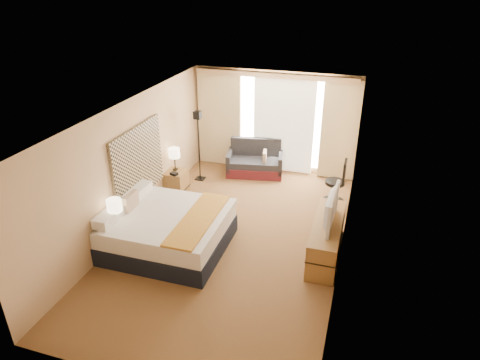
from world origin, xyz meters
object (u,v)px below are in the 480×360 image
(nightstand_right, at_px, (176,182))
(television, at_px, (327,208))
(bed, at_px, (168,230))
(lamp_left, at_px, (114,206))
(nightstand_left, at_px, (119,239))
(media_dresser, at_px, (326,238))
(loveseat, at_px, (255,163))
(lamp_right, at_px, (174,153))
(floor_lamp, at_px, (198,132))
(desk_chair, at_px, (337,184))

(nightstand_right, distance_m, television, 4.01)
(bed, distance_m, lamp_left, 1.09)
(television, bearing_deg, nightstand_left, 107.20)
(nightstand_left, xyz_separation_m, lamp_left, (0.01, -0.02, 0.72))
(media_dresser, relative_size, television, 1.65)
(nightstand_right, relative_size, bed, 0.26)
(nightstand_left, xyz_separation_m, bed, (0.81, 0.40, 0.10))
(nightstand_right, xyz_separation_m, loveseat, (1.50, 1.59, 0.02))
(nightstand_left, height_order, television, television)
(television, bearing_deg, lamp_left, 107.53)
(lamp_right, bearing_deg, nightstand_right, -63.00)
(lamp_left, height_order, lamp_right, lamp_left)
(floor_lamp, bearing_deg, television, -34.55)
(loveseat, distance_m, desk_chair, 2.38)
(nightstand_left, distance_m, desk_chair, 4.84)
(floor_lamp, bearing_deg, bed, -79.39)
(floor_lamp, height_order, lamp_left, floor_lamp)
(floor_lamp, distance_m, lamp_right, 0.88)
(nightstand_right, bearing_deg, television, -22.17)
(media_dresser, distance_m, lamp_left, 3.90)
(nightstand_left, height_order, loveseat, loveseat)
(lamp_left, bearing_deg, television, 15.83)
(nightstand_left, distance_m, lamp_right, 2.67)
(loveseat, bearing_deg, nightstand_left, -120.83)
(desk_chair, xyz_separation_m, lamp_left, (-3.67, -3.17, 0.53))
(television, bearing_deg, lamp_right, 68.72)
(loveseat, relative_size, desk_chair, 1.48)
(bed, bearing_deg, nightstand_right, 111.06)
(floor_lamp, relative_size, lamp_left, 3.14)
(media_dresser, height_order, lamp_left, lamp_left)
(desk_chair, distance_m, lamp_right, 3.79)
(nightstand_left, distance_m, bed, 0.91)
(nightstand_right, xyz_separation_m, lamp_right, (-0.04, 0.08, 0.70))
(television, bearing_deg, floor_lamp, 57.14)
(nightstand_right, bearing_deg, floor_lamp, 73.24)
(bed, distance_m, lamp_right, 2.41)
(nightstand_left, relative_size, lamp_left, 0.97)
(floor_lamp, bearing_deg, nightstand_left, -94.37)
(loveseat, relative_size, floor_lamp, 0.86)
(bed, bearing_deg, desk_chair, 43.81)
(bed, bearing_deg, television, 12.17)
(loveseat, height_order, lamp_right, lamp_right)
(loveseat, bearing_deg, floor_lamp, -159.85)
(nightstand_left, xyz_separation_m, television, (3.65, 1.01, 0.74))
(nightstand_right, distance_m, media_dresser, 3.97)
(bed, height_order, floor_lamp, floor_lamp)
(loveseat, xyz_separation_m, television, (2.15, -3.08, 0.72))
(nightstand_left, height_order, media_dresser, media_dresser)
(media_dresser, relative_size, lamp_left, 3.16)
(bed, xyz_separation_m, lamp_left, (-0.80, -0.42, 0.61))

